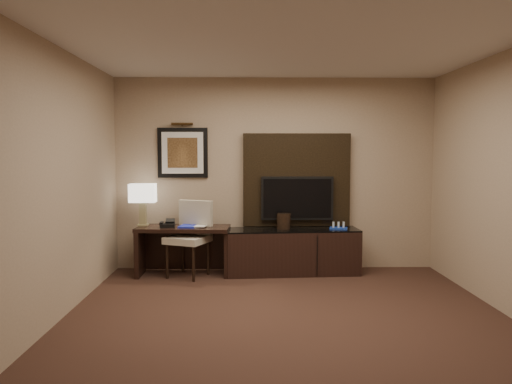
{
  "coord_description": "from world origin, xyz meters",
  "views": [
    {
      "loc": [
        -0.4,
        -4.56,
        1.66
      ],
      "look_at": [
        -0.28,
        1.8,
        1.15
      ],
      "focal_mm": 35.0,
      "sensor_mm": 36.0,
      "label": 1
    }
  ],
  "objects_px": {
    "tv": "(297,198)",
    "table_lamp": "(143,205)",
    "desk": "(184,251)",
    "ice_bucket": "(284,221)",
    "desk_phone": "(168,224)",
    "minibar_tray": "(339,226)",
    "credenza": "(293,251)",
    "desk_chair": "(188,238)"
  },
  "relations": [
    {
      "from": "minibar_tray",
      "to": "tv",
      "type": "bearing_deg",
      "value": 161.18
    },
    {
      "from": "desk_phone",
      "to": "minibar_tray",
      "type": "distance_m",
      "value": 2.31
    },
    {
      "from": "credenza",
      "to": "minibar_tray",
      "type": "height_order",
      "value": "minibar_tray"
    },
    {
      "from": "credenza",
      "to": "table_lamp",
      "type": "bearing_deg",
      "value": 174.84
    },
    {
      "from": "desk",
      "to": "ice_bucket",
      "type": "relative_size",
      "value": 5.82
    },
    {
      "from": "table_lamp",
      "to": "desk_phone",
      "type": "distance_m",
      "value": 0.45
    },
    {
      "from": "table_lamp",
      "to": "desk_phone",
      "type": "xyz_separation_m",
      "value": [
        0.36,
        -0.16,
        -0.23
      ]
    },
    {
      "from": "desk_phone",
      "to": "desk",
      "type": "bearing_deg",
      "value": 9.32
    },
    {
      "from": "credenza",
      "to": "desk_chair",
      "type": "bearing_deg",
      "value": -177.57
    },
    {
      "from": "credenza",
      "to": "desk_chair",
      "type": "relative_size",
      "value": 1.73
    },
    {
      "from": "desk",
      "to": "credenza",
      "type": "bearing_deg",
      "value": 5.11
    },
    {
      "from": "table_lamp",
      "to": "desk_chair",
      "type": "bearing_deg",
      "value": -18.16
    },
    {
      "from": "desk_chair",
      "to": "minibar_tray",
      "type": "xyz_separation_m",
      "value": [
        2.04,
        0.15,
        0.14
      ]
    },
    {
      "from": "table_lamp",
      "to": "credenza",
      "type": "bearing_deg",
      "value": -1.63
    },
    {
      "from": "desk_phone",
      "to": "minibar_tray",
      "type": "xyz_separation_m",
      "value": [
        2.31,
        0.1,
        -0.05
      ]
    },
    {
      "from": "credenza",
      "to": "minibar_tray",
      "type": "distance_m",
      "value": 0.71
    },
    {
      "from": "credenza",
      "to": "minibar_tray",
      "type": "bearing_deg",
      "value": -3.36
    },
    {
      "from": "tv",
      "to": "table_lamp",
      "type": "xyz_separation_m",
      "value": [
        -2.12,
        -0.13,
        -0.08
      ]
    },
    {
      "from": "desk_chair",
      "to": "table_lamp",
      "type": "xyz_separation_m",
      "value": [
        -0.63,
        0.21,
        0.42
      ]
    },
    {
      "from": "desk_chair",
      "to": "table_lamp",
      "type": "height_order",
      "value": "table_lamp"
    },
    {
      "from": "minibar_tray",
      "to": "table_lamp",
      "type": "bearing_deg",
      "value": 178.79
    },
    {
      "from": "ice_bucket",
      "to": "minibar_tray",
      "type": "xyz_separation_m",
      "value": [
        0.75,
        -0.02,
        -0.06
      ]
    },
    {
      "from": "desk_chair",
      "to": "minibar_tray",
      "type": "distance_m",
      "value": 2.05
    },
    {
      "from": "desk",
      "to": "tv",
      "type": "distance_m",
      "value": 1.72
    },
    {
      "from": "tv",
      "to": "desk_phone",
      "type": "height_order",
      "value": "tv"
    },
    {
      "from": "tv",
      "to": "ice_bucket",
      "type": "distance_m",
      "value": 0.4
    },
    {
      "from": "desk_chair",
      "to": "ice_bucket",
      "type": "relative_size",
      "value": 4.87
    },
    {
      "from": "desk_phone",
      "to": "ice_bucket",
      "type": "relative_size",
      "value": 0.9
    },
    {
      "from": "desk_chair",
      "to": "minibar_tray",
      "type": "bearing_deg",
      "value": 28.28
    },
    {
      "from": "credenza",
      "to": "desk",
      "type": "bearing_deg",
      "value": 178.39
    },
    {
      "from": "desk",
      "to": "ice_bucket",
      "type": "bearing_deg",
      "value": 6.05
    },
    {
      "from": "desk_chair",
      "to": "minibar_tray",
      "type": "relative_size",
      "value": 4.36
    },
    {
      "from": "ice_bucket",
      "to": "desk_phone",
      "type": "bearing_deg",
      "value": -175.74
    },
    {
      "from": "tv",
      "to": "desk",
      "type": "bearing_deg",
      "value": -171.23
    },
    {
      "from": "tv",
      "to": "desk_chair",
      "type": "height_order",
      "value": "tv"
    },
    {
      "from": "minibar_tray",
      "to": "desk",
      "type": "bearing_deg",
      "value": -178.59
    },
    {
      "from": "desk",
      "to": "minibar_tray",
      "type": "distance_m",
      "value": 2.13
    },
    {
      "from": "desk_phone",
      "to": "minibar_tray",
      "type": "relative_size",
      "value": 0.81
    },
    {
      "from": "desk",
      "to": "desk_phone",
      "type": "bearing_deg",
      "value": -163.34
    },
    {
      "from": "credenza",
      "to": "desk_phone",
      "type": "height_order",
      "value": "desk_phone"
    },
    {
      "from": "desk",
      "to": "credenza",
      "type": "relative_size",
      "value": 0.69
    },
    {
      "from": "desk",
      "to": "tv",
      "type": "bearing_deg",
      "value": 11.95
    }
  ]
}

